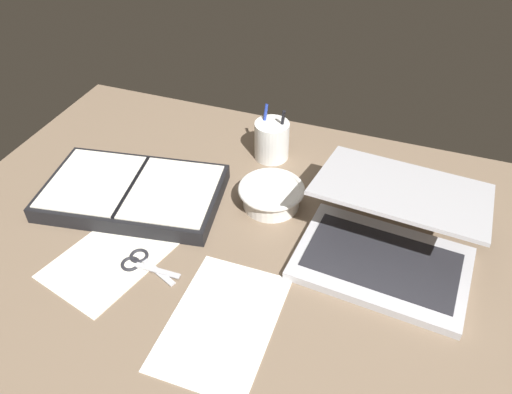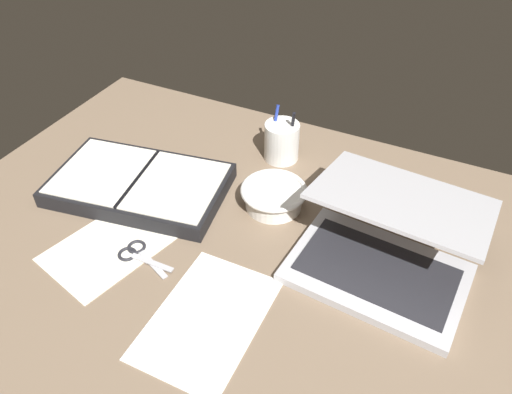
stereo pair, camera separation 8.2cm
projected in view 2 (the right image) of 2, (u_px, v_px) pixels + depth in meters
desk_top at (245, 249)px, 104.56cm from camera, size 140.00×100.00×2.00cm
laptop at (386, 247)px, 96.54cm from camera, size 35.76×34.40×15.07cm
bowl at (273, 196)px, 111.79cm from camera, size 14.99×14.99×5.20cm
pen_cup at (282, 141)px, 124.56cm from camera, size 8.67×8.67×14.26cm
planner at (139, 184)px, 116.29cm from camera, size 43.18×30.15×4.19cm
scissors at (137, 254)px, 101.84cm from camera, size 12.89×6.83×0.80cm
paper_sheet_front at (208, 318)px, 90.08cm from camera, size 18.59×27.55×0.16cm
paper_sheet_beside_planner at (108, 248)px, 103.41cm from camera, size 23.26×27.48×0.16cm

